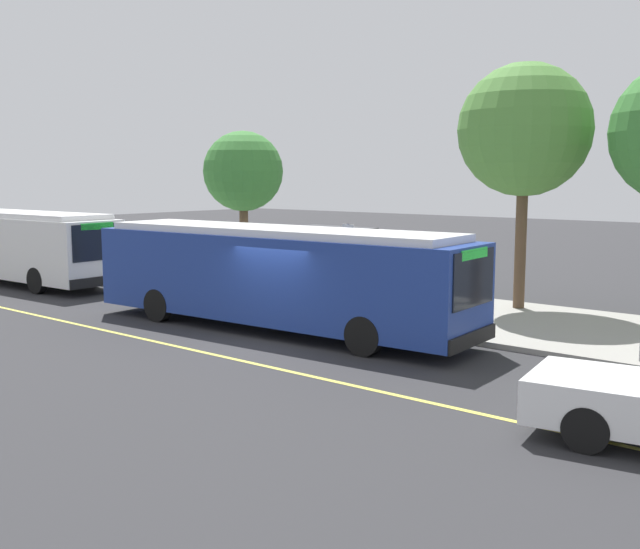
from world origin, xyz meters
The scene contains 11 objects.
ground_plane centered at (0.00, 0.00, 0.00)m, with size 120.00×120.00×0.00m, color #2B2B2D.
sidewalk_curb centered at (0.00, 6.00, 0.07)m, with size 44.00×6.40×0.15m, color gray.
lane_stripe_center centered at (0.00, -2.20, 0.00)m, with size 36.00×0.14×0.01m, color #E0D64C.
transit_bus_main centered at (-0.97, 1.01, 1.62)m, with size 12.39×3.25×2.95m.
transit_bus_second centered at (-16.05, 1.20, 1.62)m, with size 11.78×2.99×2.95m.
bus_shelter centered at (-2.95, 5.95, 1.92)m, with size 2.90×1.60×2.48m.
waiting_bench centered at (-2.76, 5.90, 0.63)m, with size 1.60×0.48×0.95m.
route_sign_post centered at (-0.40, 3.67, 1.96)m, with size 0.44×0.08×2.80m.
pedestrian_commuter centered at (-2.72, 3.65, 1.12)m, with size 0.24×0.40×1.69m.
street_tree_near_shelter centered at (-8.60, 7.29, 4.56)m, with size 3.27×3.27×6.08m.
street_tree_downstreet centered at (3.21, 8.06, 5.81)m, with size 4.19×4.19×7.78m.
Camera 1 is at (13.41, -14.40, 4.38)m, focal length 41.84 mm.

